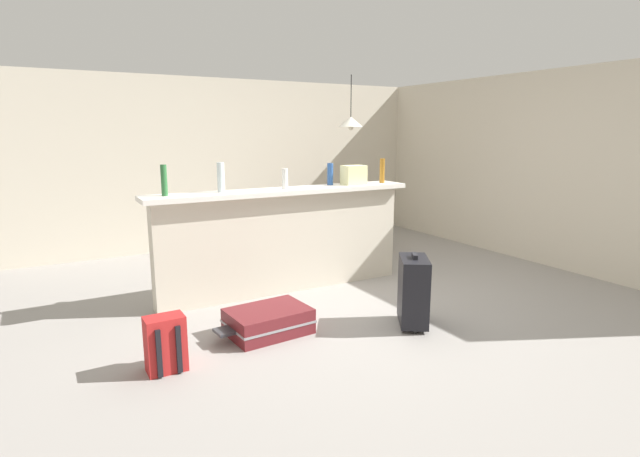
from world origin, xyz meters
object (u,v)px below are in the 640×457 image
(bottle_green, at_px, (164,180))
(pendant_lamp, at_px, (351,122))
(dining_table, at_px, (344,207))
(dining_chair_near_partition, at_px, (359,222))
(bottle_white, at_px, (285,179))
(backpack_red, at_px, (165,344))
(suitcase_upright_black, at_px, (413,290))
(bottle_clear, at_px, (221,177))
(suitcase_flat_maroon, at_px, (268,321))
(grocery_bag, at_px, (354,175))
(bottle_amber, at_px, (382,171))
(bottle_blue, at_px, (330,174))

(bottle_green, bearing_deg, pendant_lamp, 22.24)
(dining_table, relative_size, dining_chair_near_partition, 1.18)
(bottle_white, xyz_separation_m, backpack_red, (-1.57, -1.24, -1.04))
(pendant_lamp, height_order, suitcase_upright_black, pendant_lamp)
(bottle_green, bearing_deg, bottle_clear, 2.13)
(dining_table, height_order, suitcase_flat_maroon, dining_table)
(pendant_lamp, bearing_deg, grocery_bag, -121.24)
(bottle_green, height_order, suitcase_upright_black, bottle_green)
(bottle_clear, xyz_separation_m, dining_table, (2.22, 1.19, -0.63))
(bottle_clear, xyz_separation_m, pendant_lamp, (2.28, 1.14, 0.58))
(bottle_clear, height_order, bottle_white, bottle_clear)
(bottle_amber, distance_m, backpack_red, 3.29)
(backpack_red, bearing_deg, grocery_bag, 26.92)
(dining_table, bearing_deg, dining_chair_near_partition, -96.32)
(bottle_clear, xyz_separation_m, bottle_amber, (1.95, -0.07, -0.01))
(suitcase_flat_maroon, bearing_deg, grocery_bag, 32.94)
(bottle_clear, xyz_separation_m, bottle_blue, (1.30, 0.03, -0.02))
(dining_table, xyz_separation_m, suitcase_flat_maroon, (-2.18, -2.24, -0.54))
(bottle_amber, bearing_deg, suitcase_upright_black, -115.76)
(bottle_blue, relative_size, dining_table, 0.23)
(suitcase_flat_maroon, bearing_deg, suitcase_upright_black, -21.53)
(bottle_green, bearing_deg, dining_table, 23.53)
(bottle_blue, xyz_separation_m, backpack_red, (-2.19, -1.34, -1.05))
(dining_chair_near_partition, distance_m, suitcase_flat_maroon, 2.79)
(bottle_blue, bearing_deg, pendant_lamp, 48.33)
(bottle_clear, distance_m, dining_table, 2.59)
(backpack_red, bearing_deg, suitcase_upright_black, -5.91)
(bottle_amber, bearing_deg, bottle_blue, 171.38)
(suitcase_flat_maroon, xyz_separation_m, suitcase_upright_black, (1.21, -0.48, 0.22))
(bottle_white, bearing_deg, suitcase_flat_maroon, -123.33)
(grocery_bag, distance_m, dining_table, 1.54)
(pendant_lamp, height_order, backpack_red, pendant_lamp)
(bottle_clear, xyz_separation_m, suitcase_flat_maroon, (0.03, -1.05, -1.17))
(bottle_green, relative_size, suitcase_flat_maroon, 0.35)
(bottle_clear, relative_size, pendant_lamp, 0.40)
(dining_chair_near_partition, bearing_deg, dining_table, 83.68)
(bottle_green, distance_m, bottle_white, 1.24)
(bottle_clear, height_order, grocery_bag, bottle_clear)
(grocery_bag, relative_size, dining_chair_near_partition, 0.28)
(bottle_blue, xyz_separation_m, dining_table, (0.92, 1.16, -0.61))
(bottle_green, height_order, bottle_amber, bottle_green)
(dining_table, xyz_separation_m, backpack_red, (-3.11, -2.50, -0.44))
(bottle_blue, xyz_separation_m, pendant_lamp, (0.99, 1.11, 0.61))
(bottle_white, height_order, bottle_amber, bottle_amber)
(bottle_green, relative_size, backpack_red, 0.71)
(pendant_lamp, bearing_deg, suitcase_upright_black, -111.23)
(suitcase_upright_black, bearing_deg, backpack_red, 174.09)
(bottle_blue, distance_m, bottle_amber, 0.66)
(dining_table, xyz_separation_m, suitcase_upright_black, (-0.97, -2.72, -0.32))
(bottle_blue, bearing_deg, dining_chair_near_partition, 37.92)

